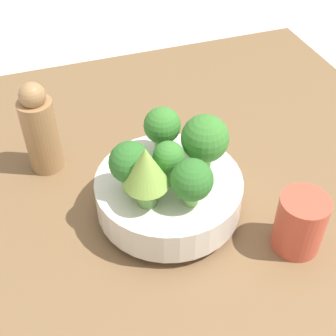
% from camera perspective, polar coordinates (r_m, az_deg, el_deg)
% --- Properties ---
extents(ground_plane, '(6.00, 6.00, 0.00)m').
position_cam_1_polar(ground_plane, '(0.75, 2.83, -6.14)').
color(ground_plane, silver).
extents(table, '(0.98, 0.90, 0.03)m').
position_cam_1_polar(table, '(0.74, 2.87, -5.36)').
color(table, brown).
rests_on(table, ground_plane).
extents(bowl, '(0.22, 0.22, 0.07)m').
position_cam_1_polar(bowl, '(0.69, 0.00, -2.94)').
color(bowl, silver).
rests_on(bowl, table).
extents(romanesco_piece_far, '(0.06, 0.06, 0.10)m').
position_cam_1_polar(romanesco_piece_far, '(0.60, -2.71, -0.21)').
color(romanesco_piece_far, '#609347').
rests_on(romanesco_piece_far, bowl).
extents(broccoli_floret_center, '(0.05, 0.05, 0.07)m').
position_cam_1_polar(broccoli_floret_center, '(0.65, 0.00, 1.17)').
color(broccoli_floret_center, '#609347').
rests_on(broccoli_floret_center, bowl).
extents(broccoli_floret_back, '(0.06, 0.06, 0.08)m').
position_cam_1_polar(broccoli_floret_back, '(0.63, -4.73, 0.73)').
color(broccoli_floret_back, '#7AB256').
rests_on(broccoli_floret_back, bowl).
extents(broccoli_floret_right, '(0.06, 0.06, 0.08)m').
position_cam_1_polar(broccoli_floret_right, '(0.69, -0.71, 4.98)').
color(broccoli_floret_right, '#6BA34C').
rests_on(broccoli_floret_right, bowl).
extents(broccoli_floret_front, '(0.07, 0.07, 0.09)m').
position_cam_1_polar(broccoli_floret_front, '(0.66, 4.53, 3.53)').
color(broccoli_floret_front, '#6BA34C').
rests_on(broccoli_floret_front, bowl).
extents(broccoli_floret_left, '(0.06, 0.06, 0.07)m').
position_cam_1_polar(broccoli_floret_left, '(0.61, 2.91, -1.55)').
color(broccoli_floret_left, '#7AB256').
rests_on(broccoli_floret_left, bowl).
extents(cup, '(0.07, 0.07, 0.09)m').
position_cam_1_polar(cup, '(0.67, 15.78, -6.48)').
color(cup, '#C64C38').
rests_on(cup, table).
extents(pepper_mill, '(0.05, 0.05, 0.16)m').
position_cam_1_polar(pepper_mill, '(0.77, -15.32, 4.52)').
color(pepper_mill, '#997047').
rests_on(pepper_mill, table).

